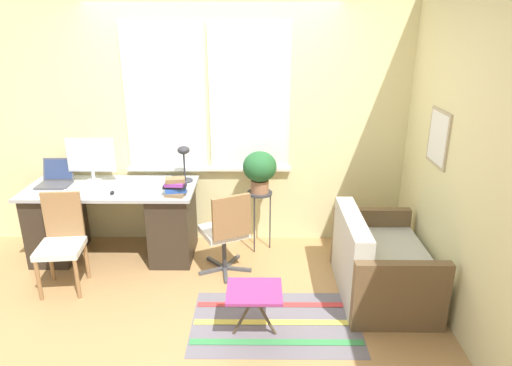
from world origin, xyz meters
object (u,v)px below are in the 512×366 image
object	(u,v)px
monitor	(91,157)
keyboard	(84,192)
couch_loveseat	(379,266)
folding_stool	(254,294)
laptop	(56,179)
potted_plant	(260,169)
mouse	(112,193)
desk_chair_wooden	(62,240)
office_chair_swivel	(226,231)
desk_lamp	(184,156)
plant_stand	(260,199)
book_stack	(175,187)

from	to	relation	value
monitor	keyboard	size ratio (longest dim) A/B	1.14
couch_loveseat	folding_stool	xyz separation A→B (m)	(-1.11, -0.59, 0.10)
laptop	potted_plant	world-z (taller)	potted_plant
mouse	desk_chair_wooden	size ratio (longest dim) A/B	0.07
office_chair_swivel	potted_plant	xyz separation A→B (m)	(0.32, 0.51, 0.46)
laptop	potted_plant	bearing A→B (deg)	2.34
desk_lamp	plant_stand	size ratio (longest dim) A/B	0.58
plant_stand	laptop	bearing A→B (deg)	-177.66
desk_chair_wooden	folding_stool	world-z (taller)	desk_chair_wooden
monitor	book_stack	xyz separation A→B (m)	(0.91, -0.37, -0.18)
desk_lamp	couch_loveseat	size ratio (longest dim) A/B	0.33
desk_chair_wooden	office_chair_swivel	xyz separation A→B (m)	(1.47, 0.23, -0.02)
keyboard	folding_stool	bearing A→B (deg)	-33.66
keyboard	potted_plant	xyz separation A→B (m)	(1.69, 0.34, 0.13)
laptop	couch_loveseat	world-z (taller)	laptop
keyboard	desk_chair_wooden	bearing A→B (deg)	-103.55
folding_stool	book_stack	bearing A→B (deg)	125.61
keyboard	desk_lamp	distance (m)	1.02
keyboard	desk_chair_wooden	world-z (taller)	desk_chair_wooden
couch_loveseat	folding_stool	distance (m)	1.26
monitor	keyboard	world-z (taller)	monitor
mouse	folding_stool	bearing A→B (deg)	-38.15
monitor	plant_stand	world-z (taller)	monitor
office_chair_swivel	couch_loveseat	distance (m)	1.43
couch_loveseat	plant_stand	xyz separation A→B (m)	(-1.07, 0.84, 0.30)
desk_lamp	book_stack	size ratio (longest dim) A/B	1.66
keyboard	desk_lamp	world-z (taller)	desk_lamp
desk_chair_wooden	folding_stool	distance (m)	1.88
mouse	office_chair_swivel	xyz separation A→B (m)	(1.10, -0.15, -0.33)
laptop	book_stack	bearing A→B (deg)	-12.88
laptop	plant_stand	bearing A→B (deg)	2.34
book_stack	plant_stand	size ratio (longest dim) A/B	0.35
laptop	monitor	world-z (taller)	monitor
laptop	office_chair_swivel	world-z (taller)	laptop
mouse	couch_loveseat	size ratio (longest dim) A/B	0.06
laptop	monitor	bearing A→B (deg)	13.07
laptop	plant_stand	world-z (taller)	laptop
desk_lamp	book_stack	world-z (taller)	desk_lamp
plant_stand	folding_stool	size ratio (longest dim) A/B	1.53
office_chair_swivel	plant_stand	bearing A→B (deg)	-147.80
mouse	folding_stool	distance (m)	1.79
monitor	mouse	size ratio (longest dim) A/B	7.55
desk_chair_wooden	plant_stand	xyz separation A→B (m)	(1.79, 0.74, 0.11)
book_stack	couch_loveseat	bearing A→B (deg)	-14.14
monitor	book_stack	size ratio (longest dim) A/B	2.16
laptop	monitor	size ratio (longest dim) A/B	0.64
laptop	keyboard	distance (m)	0.46
folding_stool	plant_stand	bearing A→B (deg)	88.39
plant_stand	office_chair_swivel	bearing A→B (deg)	-121.94
monitor	desk_chair_wooden	world-z (taller)	monitor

